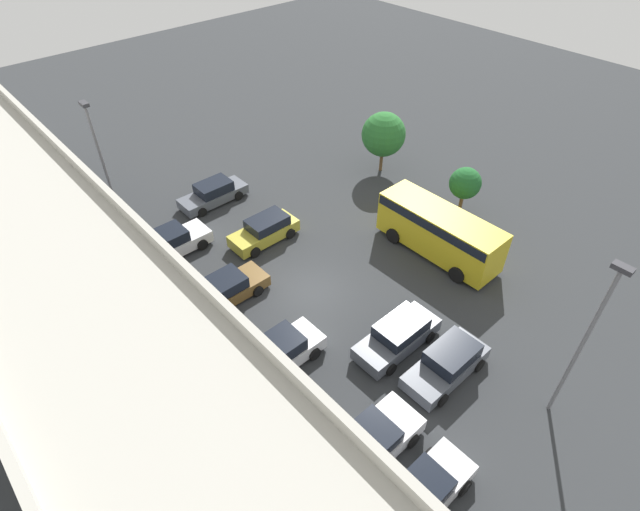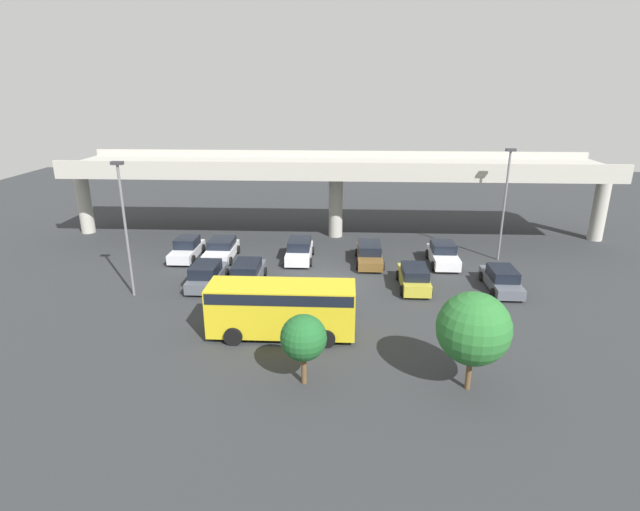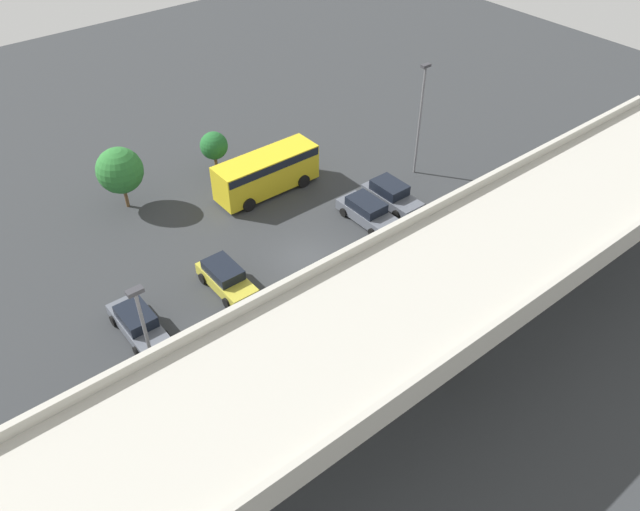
% 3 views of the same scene
% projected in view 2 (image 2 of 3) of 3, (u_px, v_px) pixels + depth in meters
% --- Properties ---
extents(ground_plane, '(96.51, 96.51, 0.00)m').
position_uv_depth(ground_plane, '(332.00, 281.00, 34.09)').
color(ground_plane, '#2D3033').
extents(highway_overpass, '(46.25, 7.73, 7.04)m').
position_uv_depth(highway_overpass, '(336.00, 170.00, 42.54)').
color(highway_overpass, '#ADAAA0').
rests_on(highway_overpass, ground_plane).
extents(parked_car_0, '(1.97, 4.44, 1.60)m').
position_uv_depth(parked_car_0, '(187.00, 249.00, 38.52)').
color(parked_car_0, silver).
rests_on(parked_car_0, ground_plane).
extents(parked_car_1, '(2.09, 4.53, 1.60)m').
position_uv_depth(parked_car_1, '(207.00, 275.00, 33.18)').
color(parked_car_1, '#515660').
rests_on(parked_car_1, ground_plane).
extents(parked_car_2, '(2.07, 4.68, 1.56)m').
position_uv_depth(parked_car_2, '(247.00, 273.00, 33.48)').
color(parked_car_2, '#515660').
rests_on(parked_car_2, ground_plane).
extents(parked_car_3, '(2.07, 4.37, 1.61)m').
position_uv_depth(parked_car_3, '(299.00, 250.00, 38.06)').
color(parked_car_3, silver).
rests_on(parked_car_3, ground_plane).
extents(parked_car_4, '(2.05, 4.89, 1.49)m').
position_uv_depth(parked_car_4, '(369.00, 254.00, 37.46)').
color(parked_car_4, brown).
rests_on(parked_car_4, ground_plane).
extents(parked_car_5, '(1.99, 4.38, 1.57)m').
position_uv_depth(parked_car_5, '(414.00, 277.00, 32.73)').
color(parked_car_5, gold).
rests_on(parked_car_5, ground_plane).
extents(parked_car_6, '(2.08, 4.39, 1.62)m').
position_uv_depth(parked_car_6, '(443.00, 255.00, 37.18)').
color(parked_car_6, silver).
rests_on(parked_car_6, ground_plane).
extents(parked_car_7, '(1.99, 4.71, 1.49)m').
position_uv_depth(parked_car_7, '(501.00, 279.00, 32.56)').
color(parked_car_7, '#515660').
rests_on(parked_car_7, ground_plane).
extents(parked_car_8, '(2.20, 4.46, 1.49)m').
position_uv_depth(parked_car_8, '(221.00, 250.00, 38.39)').
color(parked_car_8, silver).
rests_on(parked_car_8, ground_plane).
extents(shuttle_bus, '(7.69, 2.69, 2.89)m').
position_uv_depth(shuttle_bus, '(282.00, 306.00, 26.20)').
color(shuttle_bus, gold).
rests_on(shuttle_bus, ground_plane).
extents(lamp_post_near_aisle, '(0.70, 0.35, 8.43)m').
position_uv_depth(lamp_post_near_aisle, '(505.00, 197.00, 36.77)').
color(lamp_post_near_aisle, slate).
rests_on(lamp_post_near_aisle, ground_plane).
extents(lamp_post_mid_lot, '(0.70, 0.35, 8.50)m').
position_uv_depth(lamp_post_mid_lot, '(124.00, 220.00, 30.25)').
color(lamp_post_mid_lot, slate).
rests_on(lamp_post_mid_lot, ground_plane).
extents(tree_front_left, '(2.06, 2.06, 3.31)m').
position_uv_depth(tree_front_left, '(304.00, 338.00, 21.71)').
color(tree_front_left, brown).
rests_on(tree_front_left, ground_plane).
extents(tree_front_centre, '(3.17, 3.17, 4.52)m').
position_uv_depth(tree_front_centre, '(474.00, 329.00, 21.08)').
color(tree_front_centre, brown).
rests_on(tree_front_centre, ground_plane).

